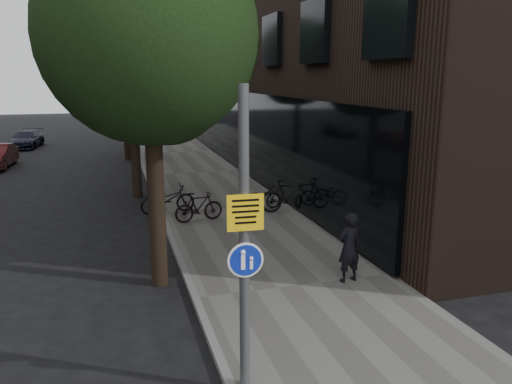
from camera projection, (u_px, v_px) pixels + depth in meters
name	position (u px, v px, depth m)	size (l,w,h in m)	color
ground	(364.00, 380.00, 7.55)	(120.00, 120.00, 0.00)	black
sidewalk	(229.00, 210.00, 16.95)	(4.50, 60.00, 0.12)	#63615B
curb_edge	(162.00, 215.00, 16.34)	(0.15, 60.00, 0.13)	slate
street_tree_near	(152.00, 45.00, 10.04)	(4.40, 4.40, 7.50)	black
street_tree_mid	(132.00, 58.00, 17.98)	(5.00, 5.00, 7.80)	black
street_tree_far	(124.00, 64.00, 26.39)	(5.00, 5.00, 7.80)	black
signpost	(244.00, 243.00, 6.76)	(0.50, 0.14, 4.29)	#595B5E
pedestrian	(349.00, 247.00, 10.75)	(0.56, 0.37, 1.55)	black
parked_bike_facade_near	(259.00, 198.00, 16.58)	(0.56, 1.62, 0.85)	black
parked_bike_facade_far	(288.00, 196.00, 16.30)	(0.52, 1.83, 1.10)	black
parked_bike_curb_near	(168.00, 199.00, 16.19)	(0.62, 1.78, 0.93)	black
parked_bike_curb_far	(199.00, 207.00, 15.30)	(0.43, 1.53, 0.92)	black
parked_car_far	(27.00, 139.00, 31.93)	(1.53, 3.76, 1.09)	black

